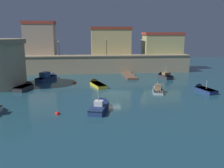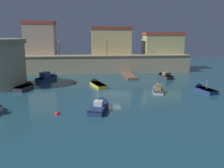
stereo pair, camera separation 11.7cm
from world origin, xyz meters
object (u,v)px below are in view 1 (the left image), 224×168
(moored_boat_4, at_px, (100,106))
(moored_boat_6, at_px, (48,77))
(fortress_tower, at_px, (0,63))
(moored_boat_5, at_px, (26,87))
(moored_boat_0, at_px, (164,76))
(moored_boat_1, at_px, (157,90))
(mooring_buoy_0, at_px, (57,114))
(mooring_buoy_1, at_px, (75,83))
(moored_boat_3, at_px, (202,89))
(moored_boat_2, at_px, (96,84))
(quay_lamp_1, at_px, (107,44))
(quay_lamp_0, at_px, (59,46))
(quay_lamp_2, at_px, (142,45))

(moored_boat_4, height_order, moored_boat_6, moored_boat_4)
(fortress_tower, distance_m, moored_boat_5, 6.40)
(moored_boat_0, distance_m, moored_boat_1, 12.51)
(mooring_buoy_0, relative_size, mooring_buoy_1, 0.93)
(moored_boat_1, height_order, moored_boat_3, moored_boat_3)
(moored_boat_0, height_order, moored_boat_1, moored_boat_0)
(moored_boat_6, height_order, mooring_buoy_1, moored_boat_6)
(moored_boat_4, bearing_deg, mooring_buoy_0, 121.80)
(moored_boat_2, height_order, moored_boat_3, moored_boat_3)
(quay_lamp_1, distance_m, moored_boat_3, 25.60)
(moored_boat_5, bearing_deg, mooring_buoy_1, -44.31)
(fortress_tower, height_order, quay_lamp_0, fortress_tower)
(fortress_tower, distance_m, moored_boat_3, 34.75)
(fortress_tower, relative_size, mooring_buoy_0, 14.81)
(quay_lamp_1, relative_size, mooring_buoy_1, 5.76)
(quay_lamp_1, height_order, mooring_buoy_0, quay_lamp_1)
(quay_lamp_1, relative_size, moored_boat_5, 0.77)
(quay_lamp_0, height_order, moored_boat_5, quay_lamp_0)
(moored_boat_0, xyz_separation_m, moored_boat_4, (-14.53, -19.71, -0.08))
(moored_boat_1, relative_size, moored_boat_4, 0.76)
(moored_boat_3, distance_m, moored_boat_4, 18.80)
(fortress_tower, xyz_separation_m, moored_boat_3, (33.89, -6.60, -3.94))
(moored_boat_1, bearing_deg, moored_boat_0, -9.92)
(moored_boat_6, bearing_deg, moored_boat_5, -171.05)
(quay_lamp_1, bearing_deg, mooring_buoy_0, -105.46)
(quay_lamp_2, relative_size, moored_boat_0, 0.82)
(fortress_tower, xyz_separation_m, moored_boat_1, (26.47, -6.09, -3.92))
(moored_boat_4, bearing_deg, moored_boat_2, 15.07)
(moored_boat_1, xyz_separation_m, moored_boat_6, (-19.30, 12.24, 0.21))
(moored_boat_2, bearing_deg, quay_lamp_1, -29.47)
(quay_lamp_2, xyz_separation_m, moored_boat_4, (-11.38, -27.98, -6.26))
(moored_boat_0, distance_m, mooring_buoy_1, 18.84)
(quay_lamp_2, height_order, moored_boat_0, quay_lamp_2)
(quay_lamp_1, xyz_separation_m, moored_boat_3, (14.16, -20.34, -6.41))
(quay_lamp_2, bearing_deg, moored_boat_6, -160.06)
(mooring_buoy_1, bearing_deg, moored_boat_0, 9.80)
(fortress_tower, bearing_deg, mooring_buoy_1, 10.14)
(quay_lamp_1, relative_size, moored_boat_6, 0.58)
(quay_lamp_0, height_order, moored_boat_2, quay_lamp_0)
(moored_boat_1, distance_m, moored_boat_6, 22.86)
(moored_boat_3, xyz_separation_m, moored_boat_4, (-17.17, -7.64, 0.08))
(moored_boat_1, distance_m, mooring_buoy_0, 17.80)
(mooring_buoy_0, bearing_deg, moored_boat_5, 116.72)
(quay_lamp_0, height_order, quay_lamp_1, quay_lamp_1)
(mooring_buoy_0, height_order, mooring_buoy_1, mooring_buoy_1)
(moored_boat_3, relative_size, mooring_buoy_0, 8.05)
(mooring_buoy_0, bearing_deg, moored_boat_3, 22.40)
(moored_boat_1, xyz_separation_m, moored_boat_2, (-9.78, 5.78, -0.05))
(moored_boat_3, bearing_deg, moored_boat_5, 68.89)
(quay_lamp_1, bearing_deg, mooring_buoy_1, -121.58)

